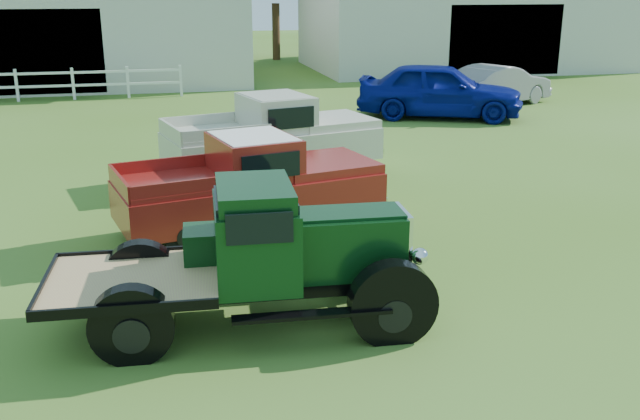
{
  "coord_description": "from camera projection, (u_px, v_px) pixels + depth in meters",
  "views": [
    {
      "loc": [
        -2.04,
        -8.44,
        4.2
      ],
      "look_at": [
        0.2,
        1.2,
        1.05
      ],
      "focal_mm": 40.0,
      "sensor_mm": 36.0,
      "label": 1
    }
  ],
  "objects": [
    {
      "name": "ground",
      "position": [
        326.0,
        312.0,
        9.54
      ],
      "size": [
        120.0,
        120.0,
        0.0
      ],
      "primitive_type": "plane",
      "color": "#3D6515"
    },
    {
      "name": "shed_left",
      "position": [
        33.0,
        17.0,
        31.32
      ],
      "size": [
        18.8,
        10.2,
        5.6
      ],
      "primitive_type": null,
      "color": "beige",
      "rests_on": "ground"
    },
    {
      "name": "shed_right",
      "position": [
        467.0,
        16.0,
        36.84
      ],
      "size": [
        16.8,
        9.2,
        5.2
      ],
      "primitive_type": null,
      "color": "beige",
      "rests_on": "ground"
    },
    {
      "name": "vintage_flatbed",
      "position": [
        249.0,
        256.0,
        8.94
      ],
      "size": [
        4.83,
        2.16,
        1.87
      ],
      "primitive_type": null,
      "rotation": [
        0.0,
        0.0,
        -0.06
      ],
      "color": "black",
      "rests_on": "ground"
    },
    {
      "name": "red_pickup",
      "position": [
        250.0,
        183.0,
        12.47
      ],
      "size": [
        5.01,
        2.82,
        1.72
      ],
      "primitive_type": null,
      "rotation": [
        0.0,
        0.0,
        0.22
      ],
      "color": "maroon",
      "rests_on": "ground"
    },
    {
      "name": "white_pickup",
      "position": [
        272.0,
        137.0,
        16.05
      ],
      "size": [
        5.24,
        3.02,
        1.81
      ],
      "primitive_type": null,
      "rotation": [
        0.0,
        0.0,
        0.24
      ],
      "color": "beige",
      "rests_on": "ground"
    },
    {
      "name": "misc_car_blue",
      "position": [
        440.0,
        90.0,
        23.16
      ],
      "size": [
        5.7,
        4.03,
        1.8
      ],
      "primitive_type": "imported",
      "rotation": [
        0.0,
        0.0,
        1.17
      ],
      "color": "navy",
      "rests_on": "ground"
    },
    {
      "name": "misc_car_grey",
      "position": [
        498.0,
        85.0,
        25.64
      ],
      "size": [
        4.61,
        3.19,
        1.44
      ],
      "primitive_type": "imported",
      "rotation": [
        0.0,
        0.0,
        2.0
      ],
      "color": "gray",
      "rests_on": "ground"
    }
  ]
}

